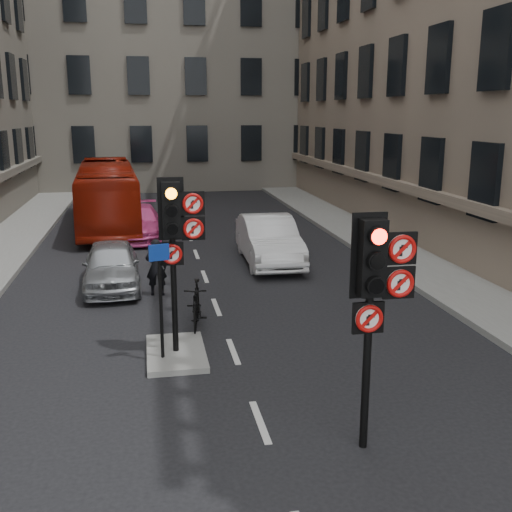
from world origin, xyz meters
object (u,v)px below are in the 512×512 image
object	(u,v)px
car_silver	(111,265)
motorcyclist	(156,267)
car_white	(269,240)
info_sign	(160,285)
signal_far	(176,228)
car_pink	(138,222)
motorcycle	(196,305)
bus_red	(107,195)
signal_near	(376,283)

from	to	relation	value
car_silver	motorcyclist	size ratio (longest dim) A/B	2.46
car_white	info_sign	size ratio (longest dim) A/B	2.01
info_sign	signal_far	bearing A→B (deg)	25.23
signal_far	car_pink	distance (m)	12.40
motorcycle	info_sign	xyz separation A→B (m)	(-0.86, -1.97, 1.09)
info_sign	motorcyclist	bearing A→B (deg)	74.97
car_silver	bus_red	bearing A→B (deg)	91.32
signal_near	motorcycle	distance (m)	6.38
signal_near	motorcyclist	world-z (taller)	signal_near
signal_far	car_pink	bearing A→B (deg)	94.24
car_white	info_sign	world-z (taller)	info_sign
bus_red	car_silver	bearing A→B (deg)	-89.84
bus_red	info_sign	world-z (taller)	bus_red
car_silver	car_white	distance (m)	5.42
bus_red	motorcycle	distance (m)	13.68
motorcyclist	car_silver	bearing A→B (deg)	-30.51
car_white	motorcyclist	xyz separation A→B (m)	(-3.77, -2.99, 0.01)
motorcyclist	signal_near	bearing A→B (deg)	116.46
car_pink	motorcyclist	xyz separation A→B (m)	(0.54, -7.81, 0.15)
signal_near	car_pink	distance (m)	16.69
bus_red	info_sign	xyz separation A→B (m)	(1.85, -15.35, 0.22)
motorcycle	car_silver	bearing A→B (deg)	127.82
info_sign	car_pink	bearing A→B (deg)	77.41
motorcycle	motorcyclist	bearing A→B (deg)	115.53
signal_near	motorcyclist	distance (m)	9.07
signal_near	car_pink	bearing A→B (deg)	102.21
signal_near	motorcyclist	bearing A→B (deg)	109.49
car_silver	motorcycle	bearing A→B (deg)	-62.44
bus_red	motorcyclist	world-z (taller)	bus_red
car_silver	motorcycle	distance (m)	4.25
car_pink	signal_far	bearing A→B (deg)	-85.50
signal_far	motorcycle	distance (m)	2.77
car_pink	bus_red	world-z (taller)	bus_red
car_silver	car_pink	distance (m)	6.89
signal_near	info_sign	xyz separation A→B (m)	(-2.97, 3.69, -0.95)
car_white	bus_red	xyz separation A→B (m)	(-5.63, 7.66, 0.63)
car_pink	bus_red	xyz separation A→B (m)	(-1.31, 2.84, 0.77)
signal_near	motorcyclist	size ratio (longest dim) A/B	2.26
motorcyclist	bus_red	bearing A→B (deg)	-73.17
car_pink	signal_near	bearing A→B (deg)	-77.53
car_pink	motorcycle	xyz separation A→B (m)	(1.40, -10.54, -0.10)
motorcycle	motorcyclist	size ratio (longest dim) A/B	1.13
car_silver	motorcyclist	distance (m)	1.58
car_white	car_pink	world-z (taller)	car_white
car_white	signal_near	bearing A→B (deg)	-92.86
motorcycle	bus_red	bearing A→B (deg)	109.47
car_pink	motorcyclist	bearing A→B (deg)	-85.80
signal_near	bus_red	size ratio (longest dim) A/B	0.35
signal_far	car_pink	world-z (taller)	signal_far
car_silver	motorcycle	size ratio (longest dim) A/B	2.17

